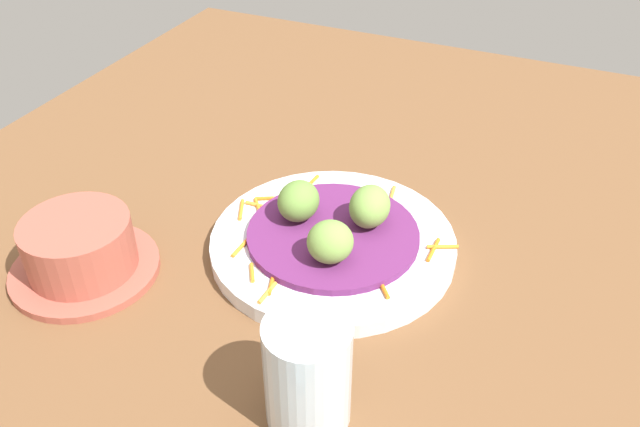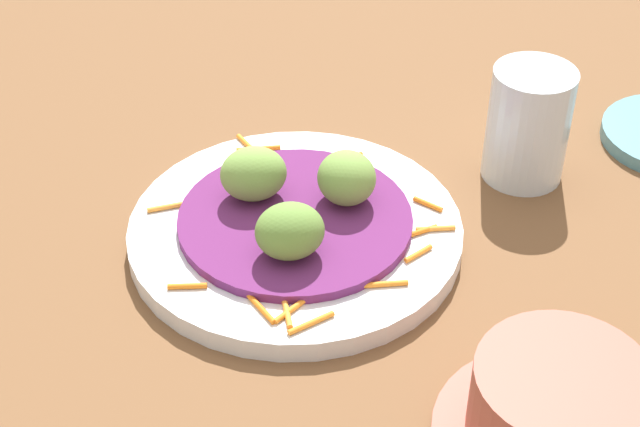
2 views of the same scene
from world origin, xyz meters
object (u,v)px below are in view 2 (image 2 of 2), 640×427
(guac_scoop_left, at_px, (290,231))
(water_glass, at_px, (528,125))
(guac_scoop_center, at_px, (347,178))
(terracotta_bowl, at_px, (557,413))
(guac_scoop_right, at_px, (247,174))
(main_plate, at_px, (295,232))

(guac_scoop_left, bearing_deg, water_glass, -62.84)
(guac_scoop_center, xyz_separation_m, terracotta_bowl, (-0.22, -0.09, -0.02))
(guac_scoop_right, bearing_deg, terracotta_bowl, -145.49)
(guac_scoop_center, distance_m, guac_scoop_right, 0.07)
(main_plate, bearing_deg, guac_scoop_center, -70.91)
(guac_scoop_right, xyz_separation_m, water_glass, (0.03, -0.23, 0.00))
(guac_scoop_right, bearing_deg, guac_scoop_left, -160.91)
(guac_scoop_right, relative_size, terracotta_bowl, 0.35)
(guac_scoop_left, height_order, water_glass, water_glass)
(guac_scoop_right, bearing_deg, water_glass, -81.54)
(terracotta_bowl, bearing_deg, water_glass, -13.19)
(guac_scoop_left, distance_m, guac_scoop_right, 0.07)
(guac_scoop_center, bearing_deg, water_glass, -72.75)
(guac_scoop_left, xyz_separation_m, guac_scoop_right, (0.07, 0.02, 0.00))
(guac_scoop_center, bearing_deg, terracotta_bowl, -157.99)
(main_plate, relative_size, guac_scoop_right, 4.98)
(guac_scoop_center, xyz_separation_m, water_glass, (0.05, -0.15, 0.00))
(terracotta_bowl, bearing_deg, guac_scoop_left, 39.72)
(main_plate, xyz_separation_m, guac_scoop_center, (0.01, -0.04, 0.04))
(guac_scoop_center, relative_size, guac_scoop_right, 0.89)
(guac_scoop_center, distance_m, terracotta_bowl, 0.24)
(guac_scoop_left, relative_size, terracotta_bowl, 0.34)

